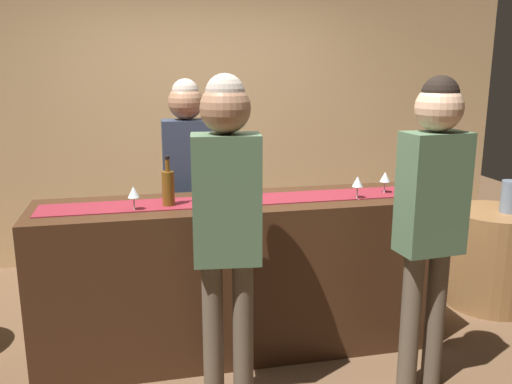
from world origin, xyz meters
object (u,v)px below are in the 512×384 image
object	(u,v)px
round_side_table	(492,258)
bartender	(188,172)
wine_bottle_amber	(168,188)
vase_on_side_table	(510,197)
wine_glass_mid_counter	(134,193)
wine_glass_far_end	(385,178)
customer_browsing	(227,209)
wine_glass_near_customer	(358,182)
customer_sipping	(432,202)
wine_bottle_green	(233,183)

from	to	relation	value
round_side_table	bartender	bearing A→B (deg)	171.66
wine_bottle_amber	round_side_table	world-z (taller)	wine_bottle_amber
wine_bottle_amber	vase_on_side_table	xyz separation A→B (m)	(2.51, 0.23, -0.25)
wine_glass_mid_counter	wine_glass_far_end	world-z (taller)	same
customer_browsing	bartender	bearing A→B (deg)	100.38
wine_glass_near_customer	bartender	xyz separation A→B (m)	(-0.99, 0.69, -0.03)
bartender	customer_sipping	world-z (taller)	customer_sipping
wine_bottle_amber	bartender	size ratio (longest dim) A/B	0.18
wine_glass_mid_counter	round_side_table	xyz separation A→B (m)	(2.66, 0.34, -0.73)
wine_glass_near_customer	wine_bottle_amber	bearing A→B (deg)	176.25
wine_glass_near_customer	wine_glass_mid_counter	world-z (taller)	same
wine_bottle_green	wine_glass_far_end	world-z (taller)	wine_bottle_green
customer_sipping	round_side_table	bearing A→B (deg)	34.79
customer_sipping	wine_glass_mid_counter	bearing A→B (deg)	154.67
wine_bottle_amber	customer_browsing	size ratio (longest dim) A/B	0.17
wine_glass_far_end	round_side_table	distance (m)	1.31
bartender	round_side_table	distance (m)	2.41
wine_bottle_green	wine_bottle_amber	bearing A→B (deg)	-173.59
wine_bottle_green	bartender	size ratio (longest dim) A/B	0.18
round_side_table	wine_glass_mid_counter	bearing A→B (deg)	-172.61
wine_glass_near_customer	vase_on_side_table	size ratio (longest dim) A/B	0.60
wine_glass_mid_counter	bartender	size ratio (longest dim) A/B	0.08
customer_sipping	vase_on_side_table	distance (m)	1.47
wine_glass_mid_counter	wine_glass_far_end	distance (m)	1.60
vase_on_side_table	round_side_table	bearing A→B (deg)	140.92
wine_glass_near_customer	vase_on_side_table	world-z (taller)	wine_glass_near_customer
bartender	vase_on_side_table	xyz separation A→B (m)	(2.34, -0.38, -0.21)
customer_browsing	vase_on_side_table	distance (m)	2.41
wine_glass_mid_counter	customer_sipping	bearing A→B (deg)	-20.33
wine_bottle_green	customer_browsing	xyz separation A→B (m)	(-0.14, -0.61, 0.01)
wine_bottle_green	customer_sipping	size ratio (longest dim) A/B	0.17
wine_bottle_green	wine_glass_far_end	xyz separation A→B (m)	(1.00, -0.02, -0.01)
wine_glass_far_end	customer_sipping	bearing A→B (deg)	-93.97
wine_bottle_green	wine_bottle_amber	xyz separation A→B (m)	(-0.40, -0.04, 0.00)
customer_sipping	customer_browsing	bearing A→B (deg)	171.25
wine_bottle_amber	vase_on_side_table	distance (m)	2.54
wine_glass_near_customer	customer_sipping	xyz separation A→B (m)	(0.19, -0.56, 0.00)
wine_glass_mid_counter	vase_on_side_table	size ratio (longest dim) A/B	0.60
wine_glass_near_customer	wine_glass_far_end	xyz separation A→B (m)	(0.23, 0.10, 0.00)
wine_glass_far_end	bartender	bearing A→B (deg)	154.03
wine_glass_near_customer	round_side_table	size ratio (longest dim) A/B	0.19
customer_browsing	customer_sipping	bearing A→B (deg)	2.65
wine_bottle_green	wine_glass_near_customer	distance (m)	0.78
wine_bottle_green	customer_sipping	distance (m)	1.17
vase_on_side_table	bartender	bearing A→B (deg)	170.74
wine_glass_near_customer	customer_browsing	bearing A→B (deg)	-151.72
wine_glass_mid_counter	customer_browsing	distance (m)	0.68
wine_bottle_green	customer_browsing	bearing A→B (deg)	-103.16
wine_bottle_amber	wine_glass_mid_counter	world-z (taller)	wine_bottle_amber
customer_sipping	customer_browsing	distance (m)	1.10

